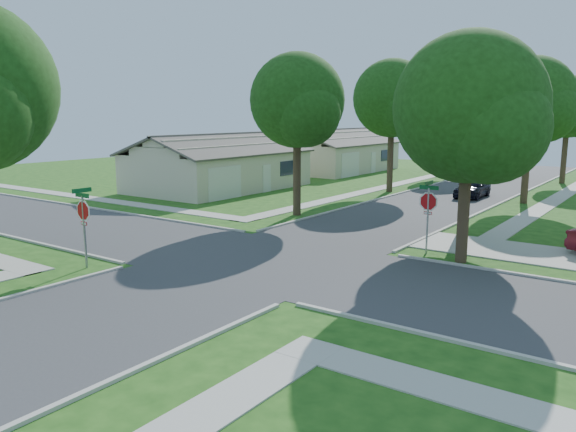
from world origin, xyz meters
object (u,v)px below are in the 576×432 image
(stop_sign_sw, at_px, (83,214))
(tree_e_mid, at_px, (532,104))
(tree_w_mid, at_px, (393,102))
(tree_ne_corner, at_px, (471,115))
(house_nw_near, at_px, (220,169))
(car_curb_west, at_px, (499,168))
(house_nw_far, at_px, (334,156))
(car_curb_east, at_px, (473,187))
(tree_e_far, at_px, (569,110))
(tree_e_near, at_px, (469,114))
(tree_w_far, at_px, (454,116))
(tree_w_near, at_px, (298,105))
(stop_sign_ne, at_px, (428,205))

(stop_sign_sw, bearing_deg, tree_e_mid, 69.80)
(tree_e_mid, bearing_deg, stop_sign_sw, -110.20)
(tree_w_mid, xyz_separation_m, tree_ne_corner, (11.00, -16.80, -0.90))
(tree_e_mid, relative_size, house_nw_near, 0.68)
(car_curb_west, bearing_deg, house_nw_near, 58.86)
(stop_sign_sw, relative_size, house_nw_far, 0.22)
(house_nw_near, bearing_deg, tree_ne_corner, -25.77)
(house_nw_near, bearing_deg, car_curb_east, 21.14)
(tree_e_far, relative_size, tree_w_mid, 0.91)
(tree_e_near, xyz_separation_m, tree_e_far, (0.00, 25.00, 0.34))
(stop_sign_sw, xyz_separation_m, car_curb_west, (3.50, 41.65, -1.29))
(stop_sign_sw, relative_size, tree_ne_corner, 0.34)
(car_curb_west, bearing_deg, tree_w_mid, 80.65)
(car_curb_east, xyz_separation_m, car_curb_west, (-2.40, 15.31, 0.05))
(tree_e_far, bearing_deg, stop_sign_sw, -103.73)
(tree_w_mid, height_order, tree_w_far, tree_w_mid)
(car_curb_east, bearing_deg, tree_w_far, 114.80)
(tree_w_far, height_order, house_nw_near, tree_w_far)
(tree_w_mid, distance_m, house_nw_far, 16.56)
(house_nw_near, xyz_separation_m, car_curb_west, (14.79, 21.96, -0.77))
(tree_ne_corner, relative_size, house_nw_near, 0.64)
(tree_w_mid, bearing_deg, house_nw_near, -152.10)
(tree_e_near, bearing_deg, tree_w_near, 180.00)
(tree_e_mid, xyz_separation_m, house_nw_near, (-20.75, -6.01, -4.74))
(car_curb_west, bearing_deg, car_curb_east, 101.74)
(car_curb_east, bearing_deg, tree_w_mid, -174.29)
(tree_w_mid, distance_m, tree_ne_corner, 20.10)
(house_nw_far, distance_m, car_curb_east, 20.08)
(tree_w_mid, height_order, house_nw_far, tree_w_mid)
(tree_w_far, relative_size, car_curb_east, 1.96)
(tree_e_mid, relative_size, tree_w_mid, 0.96)
(house_nw_far, bearing_deg, stop_sign_sw, -72.90)
(tree_w_near, bearing_deg, car_curb_east, 65.18)
(tree_e_near, xyz_separation_m, tree_ne_corner, (1.61, -4.80, -0.05))
(stop_sign_ne, height_order, tree_w_mid, tree_w_mid)
(house_nw_far, bearing_deg, tree_e_mid, -27.91)
(tree_ne_corner, bearing_deg, tree_e_far, 93.09)
(tree_e_far, height_order, car_curb_east, tree_e_far)
(tree_w_far, bearing_deg, tree_w_near, -89.99)
(house_nw_far, bearing_deg, tree_w_near, -63.73)
(tree_w_near, distance_m, tree_w_mid, 12.01)
(car_curb_east, bearing_deg, tree_e_mid, -10.71)
(tree_w_mid, xyz_separation_m, house_nw_near, (-11.35, -6.01, -4.97))
(tree_w_far, height_order, house_nw_far, tree_w_far)
(tree_ne_corner, relative_size, house_nw_far, 0.64)
(tree_w_mid, relative_size, house_nw_far, 0.70)
(stop_sign_ne, height_order, tree_ne_corner, tree_ne_corner)
(tree_e_mid, height_order, tree_w_mid, tree_w_mid)
(stop_sign_ne, xyz_separation_m, tree_e_mid, (0.06, 16.31, 4.22))
(tree_w_near, bearing_deg, stop_sign_sw, -90.23)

